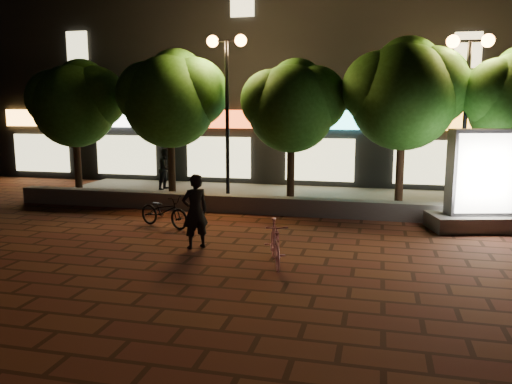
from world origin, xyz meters
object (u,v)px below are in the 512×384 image
(scooter_parked, at_px, (164,211))
(tree_far_left, at_px, (76,101))
(tree_left, at_px, (172,96))
(scooter_pink, at_px, (275,243))
(pedestrian, at_px, (166,169))
(street_lamp_left, at_px, (227,76))
(rider, at_px, (195,211))
(ad_kiosk, at_px, (479,190))
(street_lamp_right, at_px, (468,78))
(tree_mid, at_px, (293,103))
(tree_right, at_px, (406,90))

(scooter_parked, bearing_deg, tree_far_left, 72.54)
(tree_left, height_order, scooter_pink, tree_left)
(tree_left, bearing_deg, pedestrian, 121.73)
(tree_far_left, height_order, scooter_pink, tree_far_left)
(tree_left, distance_m, pedestrian, 3.15)
(tree_far_left, distance_m, street_lamp_left, 5.50)
(tree_far_left, distance_m, pedestrian, 3.86)
(street_lamp_left, relative_size, scooter_pink, 3.45)
(pedestrian, bearing_deg, rider, -144.25)
(ad_kiosk, bearing_deg, street_lamp_left, 165.52)
(street_lamp_left, xyz_separation_m, street_lamp_right, (7.00, 0.00, -0.13))
(pedestrian, bearing_deg, street_lamp_left, -113.87)
(ad_kiosk, relative_size, rider, 1.56)
(rider, bearing_deg, street_lamp_right, 176.69)
(tree_left, relative_size, street_lamp_right, 0.98)
(street_lamp_right, bearing_deg, tree_mid, 176.96)
(street_lamp_left, bearing_deg, tree_right, 2.81)
(tree_far_left, bearing_deg, scooter_pink, -37.08)
(tree_far_left, distance_m, ad_kiosk, 13.00)
(tree_far_left, xyz_separation_m, tree_mid, (7.50, -0.00, -0.08))
(street_lamp_left, relative_size, pedestrian, 3.40)
(tree_far_left, xyz_separation_m, pedestrian, (2.57, 1.52, -2.45))
(tree_left, bearing_deg, street_lamp_left, -7.70)
(tree_mid, distance_m, street_lamp_left, 2.22)
(tree_far_left, distance_m, scooter_parked, 6.68)
(pedestrian, bearing_deg, tree_far_left, 128.39)
(tree_left, distance_m, street_lamp_right, 8.96)
(tree_far_left, bearing_deg, rider, -40.92)
(tree_mid, relative_size, street_lamp_left, 0.87)
(street_lamp_right, height_order, rider, street_lamp_right)
(tree_mid, height_order, scooter_parked, tree_mid)
(tree_left, distance_m, scooter_pink, 8.33)
(tree_far_left, height_order, ad_kiosk, tree_far_left)
(tree_far_left, bearing_deg, street_lamp_left, -2.76)
(scooter_parked, bearing_deg, tree_right, -37.90)
(ad_kiosk, distance_m, scooter_parked, 8.06)
(street_lamp_left, distance_m, scooter_parked, 5.04)
(street_lamp_left, bearing_deg, scooter_parked, -101.46)
(scooter_parked, bearing_deg, street_lamp_left, 9.12)
(scooter_pink, relative_size, rider, 0.90)
(tree_left, height_order, street_lamp_right, street_lamp_right)
(street_lamp_left, height_order, pedestrian, street_lamp_left)
(rider, xyz_separation_m, pedestrian, (-3.67, 6.92, 0.01))
(tree_right, bearing_deg, ad_kiosk, -49.32)
(tree_mid, relative_size, pedestrian, 2.95)
(street_lamp_left, height_order, scooter_pink, street_lamp_left)
(street_lamp_right, relative_size, pedestrian, 3.27)
(tree_mid, relative_size, street_lamp_right, 0.90)
(tree_left, height_order, street_lamp_left, street_lamp_left)
(rider, bearing_deg, tree_left, -106.10)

